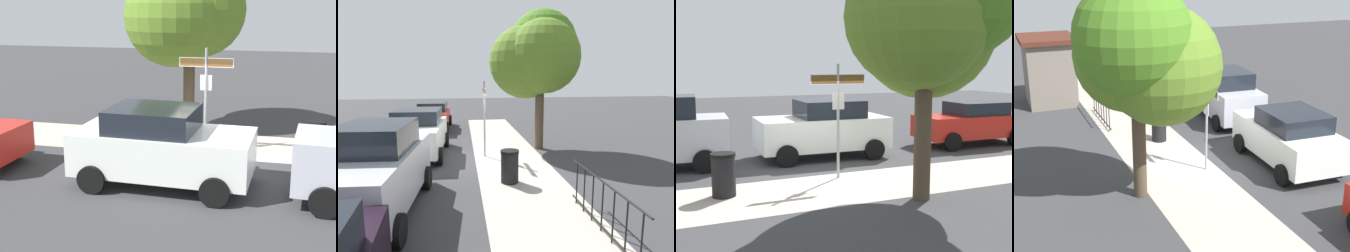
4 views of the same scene
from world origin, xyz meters
TOP-DOWN VIEW (x-y plane):
  - ground_plane at (0.00, 0.00)m, footprint 60.00×60.00m
  - sidewalk_strip at (2.00, 1.30)m, footprint 24.00×2.60m
  - street_sign at (-0.42, 0.40)m, footprint 1.47×0.07m
  - shade_tree at (-1.65, 2.76)m, footprint 3.80×3.79m
  - car_white at (-0.99, -2.19)m, footprint 4.11×2.27m
  - car_silver at (4.02, -2.45)m, footprint 4.34×2.20m
  - car_black at (8.68, -2.43)m, footprint 4.74×2.38m
  - iron_fence at (5.59, 2.30)m, footprint 3.13×0.04m
  - utility_shed at (9.15, 3.80)m, footprint 3.11×2.39m
  - trash_bin at (2.55, 0.90)m, footprint 0.55×0.55m

SIDE VIEW (x-z plane):
  - ground_plane at x=0.00m, z-range 0.00..0.00m
  - sidewalk_strip at x=2.00m, z-range 0.00..0.00m
  - trash_bin at x=2.55m, z-range 0.00..0.98m
  - iron_fence at x=5.59m, z-range 0.02..1.09m
  - car_black at x=8.68m, z-range 0.02..1.72m
  - car_white at x=-0.99m, z-range 0.01..1.82m
  - car_silver at x=4.02m, z-range -0.01..2.05m
  - utility_shed at x=9.15m, z-range 0.03..3.03m
  - street_sign at x=-0.42m, z-range 0.55..3.48m
  - shade_tree at x=-1.65m, z-range 1.09..7.00m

